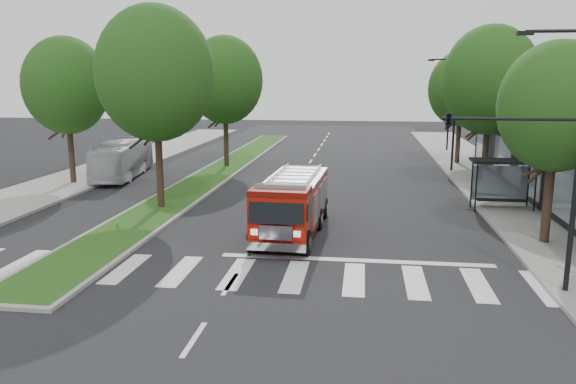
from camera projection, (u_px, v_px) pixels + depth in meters
The scene contains 15 objects.
ground at pixel (254, 248), 22.15m from camera, with size 140.00×140.00×0.00m, color black.
sidewalk_right at pixel (517, 202), 30.22m from camera, with size 5.00×80.00×0.15m, color gray.
sidewalk_left at pixel (49, 189), 33.75m from camera, with size 5.00×80.00×0.15m, color gray.
median at pixel (220, 171), 40.41m from camera, with size 3.00×50.00×0.15m.
bus_shelter at pixel (503, 171), 28.20m from camera, with size 3.20×1.60×2.61m.
tree_right_near at pixel (556, 107), 21.51m from camera, with size 4.40×4.40×8.05m.
tree_right_mid at pixel (490, 80), 32.97m from camera, with size 5.60×5.60×9.72m.
tree_right_far at pixel (461, 89), 42.82m from camera, with size 5.00×5.00×8.73m.
tree_median_near at pixel (155, 74), 27.42m from camera, with size 5.80×5.80×10.16m.
tree_median_far at pixel (225, 80), 41.08m from camera, with size 5.60×5.60×9.72m.
tree_left_mid at pixel (66, 86), 34.42m from camera, with size 5.20×5.20×9.16m.
streetlight_right_near at pixel (548, 144), 16.58m from camera, with size 4.08×0.22×8.00m.
streetlight_right_far at pixel (453, 109), 39.35m from camera, with size 2.11×0.20×8.00m.
fire_engine at pixel (292, 205), 24.04m from camera, with size 2.65×7.77×2.66m.
city_bus at pixel (123, 159), 38.16m from camera, with size 2.10×9.00×2.51m, color #B9B9BE.
Camera 1 is at (4.17, -20.91, 6.56)m, focal length 35.00 mm.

